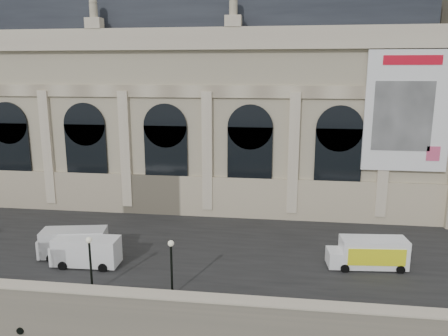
% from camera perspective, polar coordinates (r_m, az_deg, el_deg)
% --- Properties ---
extents(quay, '(160.00, 70.00, 6.00)m').
position_cam_1_polar(quay, '(66.74, -1.03, -5.15)').
color(quay, gray).
rests_on(quay, ground).
extents(street, '(160.00, 24.00, 0.06)m').
position_cam_1_polar(street, '(46.28, -5.03, -9.37)').
color(street, '#2D2D2D').
rests_on(street, quay).
extents(parapet, '(160.00, 1.40, 1.21)m').
position_cam_1_polar(parapet, '(34.34, -10.14, -16.63)').
color(parapet, gray).
rests_on(parapet, quay).
extents(museum, '(69.00, 18.70, 29.10)m').
position_cam_1_polar(museum, '(60.88, -7.33, 9.09)').
color(museum, '#B9AC8E').
rests_on(museum, quay).
extents(van_b, '(6.05, 2.62, 2.67)m').
position_cam_1_polar(van_b, '(42.00, -17.92, -10.33)').
color(van_b, white).
rests_on(van_b, quay).
extents(van_c, '(6.47, 3.47, 2.73)m').
position_cam_1_polar(van_c, '(44.21, -19.42, -9.23)').
color(van_c, silver).
rests_on(van_c, quay).
extents(box_truck, '(7.06, 2.97, 2.78)m').
position_cam_1_polar(box_truck, '(41.64, 18.38, -10.51)').
color(box_truck, white).
rests_on(box_truck, quay).
extents(lamp_left, '(0.48, 0.48, 4.76)m').
position_cam_1_polar(lamp_left, '(36.47, -17.01, -12.12)').
color(lamp_left, black).
rests_on(lamp_left, quay).
extents(lamp_right, '(0.47, 0.47, 4.65)m').
position_cam_1_polar(lamp_right, '(34.81, -6.86, -12.95)').
color(lamp_right, black).
rests_on(lamp_right, quay).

